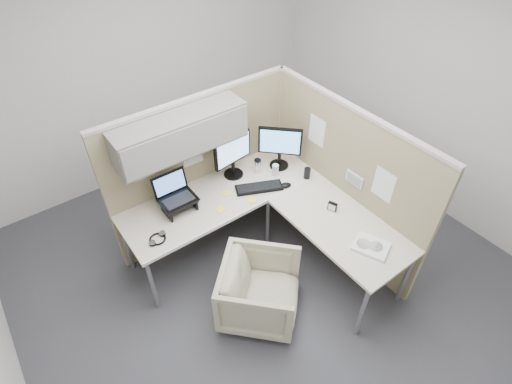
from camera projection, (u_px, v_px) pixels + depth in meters
ground at (263, 270)px, 4.11m from camera, size 4.50×4.50×0.00m
partition_back at (193, 153)px, 3.77m from camera, size 2.00×0.36×1.63m
partition_right at (340, 179)px, 3.92m from camera, size 0.07×2.03×1.63m
desk at (266, 211)px, 3.78m from camera, size 2.00×1.98×0.73m
office_chair at (260, 289)px, 3.54m from camera, size 0.91×0.91×0.69m
monitor_left at (233, 153)px, 3.93m from camera, size 0.44×0.20×0.47m
monitor_right at (280, 144)px, 4.04m from camera, size 0.34×0.33×0.47m
laptop_station at (177, 198)px, 3.66m from camera, size 0.33×0.28×0.34m
keyboard at (259, 188)px, 3.94m from camera, size 0.49×0.33×0.02m
mouse at (286, 185)px, 3.96m from camera, size 0.13×0.11×0.04m
travel_mug at (258, 166)px, 4.09m from camera, size 0.07×0.07×0.15m
soda_can_green at (307, 173)px, 4.03m from camera, size 0.07×0.07×0.12m
soda_can_silver at (275, 170)px, 4.07m from camera, size 0.07×0.07×0.12m
sticky_note_b at (252, 201)px, 3.82m from camera, size 0.09×0.09×0.01m
sticky_note_d at (226, 193)px, 3.89m from camera, size 0.10×0.10×0.01m
sticky_note_a at (220, 210)px, 3.72m from camera, size 0.08×0.08×0.01m
headphones at (158, 239)px, 3.44m from camera, size 0.19×0.19×0.03m
paper_stack at (371, 246)px, 3.38m from camera, size 0.32×0.35×0.03m
desk_clock at (332, 207)px, 3.70m from camera, size 0.06×0.09×0.09m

